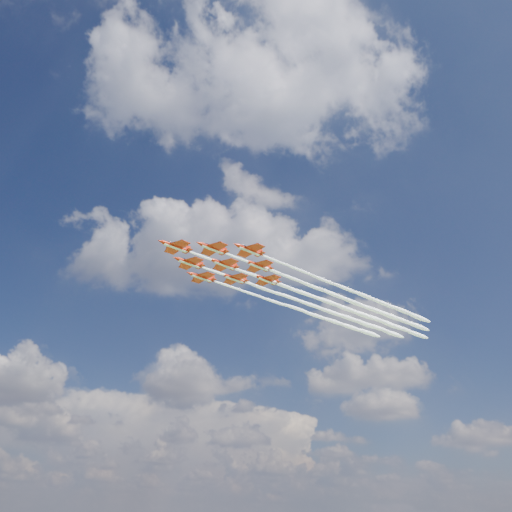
{
  "coord_description": "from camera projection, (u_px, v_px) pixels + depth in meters",
  "views": [
    {
      "loc": [
        25.06,
        -148.9,
        4.0
      ],
      "look_at": [
        14.5,
        -4.12,
        79.97
      ],
      "focal_mm": 35.0,
      "sensor_mm": 36.0,
      "label": 1
    }
  ],
  "objects": [
    {
      "name": "jet_row2_starb",
      "position": [
        287.0,
        297.0,
        190.17
      ],
      "size": [
        70.42,
        69.15,
        2.94
      ],
      "rotation": [
        0.0,
        0.0,
        0.78
      ],
      "color": "#B71D0A"
    },
    {
      "name": "jet_row3_port",
      "position": [
        343.0,
        287.0,
        182.26
      ],
      "size": [
        70.42,
        69.15,
        2.94
      ],
      "rotation": [
        0.0,
        0.0,
        0.78
      ],
      "color": "#B71D0A"
    },
    {
      "name": "jet_row3_starb",
      "position": [
        293.0,
        308.0,
        200.03
      ],
      "size": [
        70.42,
        69.15,
        2.94
      ],
      "rotation": [
        0.0,
        0.0,
        0.78
      ],
      "color": "#B71D0A"
    },
    {
      "name": "jet_tail",
      "position": [
        349.0,
        310.0,
        201.99
      ],
      "size": [
        70.42,
        69.15,
        2.94
      ],
      "rotation": [
        0.0,
        0.0,
        0.78
      ],
      "color": "#B71D0A"
    },
    {
      "name": "jet_row4_port",
      "position": [
        346.0,
        299.0,
        192.13
      ],
      "size": [
        70.42,
        69.15,
        2.94
      ],
      "rotation": [
        0.0,
        0.0,
        0.78
      ],
      "color": "#B71D0A"
    },
    {
      "name": "jet_row3_centre",
      "position": [
        317.0,
        298.0,
        191.15
      ],
      "size": [
        70.42,
        69.15,
        2.94
      ],
      "rotation": [
        0.0,
        0.0,
        0.78
      ],
      "color": "#B71D0A"
    },
    {
      "name": "jet_lead",
      "position": [
        281.0,
        285.0,
        180.3
      ],
      "size": [
        70.42,
        69.15,
        2.94
      ],
      "rotation": [
        0.0,
        0.0,
        0.78
      ],
      "color": "#B71D0A"
    },
    {
      "name": "jet_row2_port",
      "position": [
        312.0,
        286.0,
        181.28
      ],
      "size": [
        70.42,
        69.15,
        2.94
      ],
      "rotation": [
        0.0,
        0.0,
        0.78
      ],
      "color": "#B71D0A"
    },
    {
      "name": "jet_row4_starb",
      "position": [
        321.0,
        309.0,
        201.01
      ],
      "size": [
        70.42,
        69.15,
        2.94
      ],
      "rotation": [
        0.0,
        0.0,
        0.78
      ],
      "color": "#B71D0A"
    }
  ]
}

